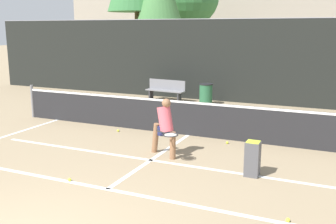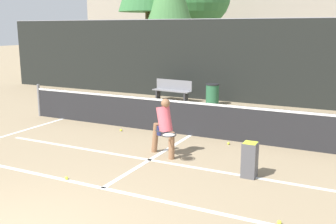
% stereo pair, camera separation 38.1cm
% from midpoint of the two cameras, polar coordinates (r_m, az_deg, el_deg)
% --- Properties ---
extents(court_baseline_near, '(11.00, 0.10, 0.01)m').
position_cam_midpoint_polar(court_baseline_near, '(7.43, -10.25, -10.97)').
color(court_baseline_near, white).
rests_on(court_baseline_near, ground).
extents(court_service_line, '(8.25, 0.10, 0.01)m').
position_cam_midpoint_polar(court_service_line, '(8.85, -3.75, -6.99)').
color(court_service_line, white).
rests_on(court_service_line, ground).
extents(court_center_mark, '(0.10, 4.07, 0.01)m').
position_cam_midpoint_polar(court_center_mark, '(9.07, -2.97, -6.49)').
color(court_center_mark, white).
rests_on(court_center_mark, ground).
extents(court_sideline_left, '(0.10, 5.07, 0.01)m').
position_cam_midpoint_polar(court_sideline_left, '(11.75, -22.99, -3.12)').
color(court_sideline_left, white).
rests_on(court_sideline_left, ground).
extents(net, '(11.09, 0.09, 1.07)m').
position_cam_midpoint_polar(net, '(10.72, 1.96, -0.75)').
color(net, slate).
rests_on(net, ground).
extents(fence_back, '(24.00, 0.06, 3.26)m').
position_cam_midpoint_polar(fence_back, '(15.61, 9.54, 7.27)').
color(fence_back, black).
rests_on(fence_back, ground).
extents(player_practicing, '(0.99, 0.90, 1.36)m').
position_cam_midpoint_polar(player_practicing, '(8.91, -1.70, -1.97)').
color(player_practicing, '#8C6042').
rests_on(player_practicing, ground).
extents(tennis_ball_scattered_1, '(0.07, 0.07, 0.07)m').
position_cam_midpoint_polar(tennis_ball_scattered_1, '(7.94, -15.46, -9.47)').
color(tennis_ball_scattered_1, '#D1E033').
rests_on(tennis_ball_scattered_1, ground).
extents(tennis_ball_scattered_2, '(0.07, 0.07, 0.07)m').
position_cam_midpoint_polar(tennis_ball_scattered_2, '(10.12, 7.53, -4.43)').
color(tennis_ball_scattered_2, '#D1E033').
rests_on(tennis_ball_scattered_2, ground).
extents(tennis_ball_scattered_5, '(0.07, 0.07, 0.07)m').
position_cam_midpoint_polar(tennis_ball_scattered_5, '(11.30, -8.21, -2.68)').
color(tennis_ball_scattered_5, '#D1E033').
rests_on(tennis_ball_scattered_5, ground).
extents(tennis_ball_scattered_6, '(0.07, 0.07, 0.07)m').
position_cam_midpoint_polar(tennis_ball_scattered_6, '(6.40, 15.33, -14.89)').
color(tennis_ball_scattered_6, '#D1E033').
rests_on(tennis_ball_scattered_6, ground).
extents(ball_hopper, '(0.28, 0.28, 0.71)m').
position_cam_midpoint_polar(ball_hopper, '(7.97, 10.83, -6.56)').
color(ball_hopper, '#4C4C51').
rests_on(ball_hopper, ground).
extents(courtside_bench, '(1.67, 0.55, 0.86)m').
position_cam_midpoint_polar(courtside_bench, '(15.75, -1.02, 3.25)').
color(courtside_bench, slate).
rests_on(courtside_bench, ground).
extents(trash_bin, '(0.52, 0.52, 0.81)m').
position_cam_midpoint_polar(trash_bin, '(15.13, 4.79, 2.61)').
color(trash_bin, '#28603D').
rests_on(trash_bin, ground).
extents(parked_car, '(1.63, 4.54, 1.49)m').
position_cam_midpoint_polar(parked_car, '(18.16, 14.93, 4.53)').
color(parked_car, silver).
rests_on(parked_car, ground).
extents(building_far, '(36.00, 2.40, 5.34)m').
position_cam_midpoint_polar(building_far, '(30.00, 16.94, 11.16)').
color(building_far, gray).
rests_on(building_far, ground).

